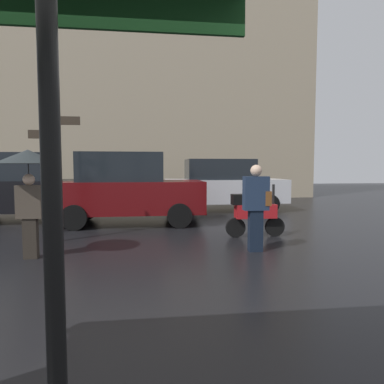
{
  "coord_description": "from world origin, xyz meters",
  "views": [
    {
      "loc": [
        0.15,
        -2.51,
        1.64
      ],
      "look_at": [
        1.0,
        4.24,
        1.15
      ],
      "focal_mm": 32.08,
      "sensor_mm": 36.0,
      "label": 1
    }
  ],
  "objects_px": {
    "pedestrian_with_umbrella": "(28,169)",
    "parked_scooter": "(254,213)",
    "parked_car_right": "(223,185)",
    "pedestrian_with_bag": "(256,203)",
    "parked_car_left": "(127,188)",
    "street_signpost": "(55,162)",
    "parked_car_distant": "(21,187)"
  },
  "relations": [
    {
      "from": "parked_car_right",
      "to": "pedestrian_with_bag",
      "type": "bearing_deg",
      "value": -100.11
    },
    {
      "from": "parked_car_left",
      "to": "street_signpost",
      "type": "xyz_separation_m",
      "value": [
        -1.41,
        -2.24,
        0.73
      ]
    },
    {
      "from": "pedestrian_with_bag",
      "to": "parked_car_left",
      "type": "bearing_deg",
      "value": -60.27
    },
    {
      "from": "parked_car_left",
      "to": "street_signpost",
      "type": "relative_size",
      "value": 1.46
    },
    {
      "from": "parked_car_left",
      "to": "street_signpost",
      "type": "distance_m",
      "value": 2.74
    },
    {
      "from": "parked_scooter",
      "to": "parked_car_distant",
      "type": "relative_size",
      "value": 0.33
    },
    {
      "from": "pedestrian_with_umbrella",
      "to": "parked_scooter",
      "type": "bearing_deg",
      "value": -64.6
    },
    {
      "from": "pedestrian_with_umbrella",
      "to": "parked_car_left",
      "type": "relative_size",
      "value": 0.46
    },
    {
      "from": "parked_car_left",
      "to": "parked_car_distant",
      "type": "bearing_deg",
      "value": -13.66
    },
    {
      "from": "pedestrian_with_umbrella",
      "to": "street_signpost",
      "type": "distance_m",
      "value": 1.41
    },
    {
      "from": "street_signpost",
      "to": "parked_car_right",
      "type": "bearing_deg",
      "value": 44.82
    },
    {
      "from": "pedestrian_with_umbrella",
      "to": "pedestrian_with_bag",
      "type": "distance_m",
      "value": 4.23
    },
    {
      "from": "parked_scooter",
      "to": "parked_car_right",
      "type": "distance_m",
      "value": 4.87
    },
    {
      "from": "parked_scooter",
      "to": "parked_car_distant",
      "type": "xyz_separation_m",
      "value": [
        -6.3,
        3.27,
        0.48
      ]
    },
    {
      "from": "parked_car_distant",
      "to": "street_signpost",
      "type": "xyz_separation_m",
      "value": [
        1.85,
        -3.21,
        0.72
      ]
    },
    {
      "from": "parked_car_distant",
      "to": "parked_car_right",
      "type": "bearing_deg",
      "value": -169.11
    },
    {
      "from": "pedestrian_with_umbrella",
      "to": "street_signpost",
      "type": "relative_size",
      "value": 0.67
    },
    {
      "from": "parked_scooter",
      "to": "parked_car_left",
      "type": "height_order",
      "value": "parked_car_left"
    },
    {
      "from": "parked_scooter",
      "to": "street_signpost",
      "type": "bearing_deg",
      "value": -173.97
    },
    {
      "from": "parked_car_distant",
      "to": "parked_scooter",
      "type": "bearing_deg",
      "value": 150.23
    },
    {
      "from": "parked_car_left",
      "to": "parked_car_right",
      "type": "relative_size",
      "value": 0.95
    },
    {
      "from": "parked_car_right",
      "to": "pedestrian_with_umbrella",
      "type": "bearing_deg",
      "value": -131.91
    },
    {
      "from": "parked_scooter",
      "to": "pedestrian_with_bag",
      "type": "bearing_deg",
      "value": -98.52
    },
    {
      "from": "pedestrian_with_umbrella",
      "to": "parked_car_distant",
      "type": "distance_m",
      "value": 4.96
    },
    {
      "from": "pedestrian_with_umbrella",
      "to": "street_signpost",
      "type": "height_order",
      "value": "street_signpost"
    },
    {
      "from": "pedestrian_with_bag",
      "to": "parked_car_left",
      "type": "height_order",
      "value": "parked_car_left"
    },
    {
      "from": "parked_car_distant",
      "to": "street_signpost",
      "type": "distance_m",
      "value": 3.77
    },
    {
      "from": "parked_car_right",
      "to": "parked_car_distant",
      "type": "distance_m",
      "value": 6.83
    },
    {
      "from": "pedestrian_with_bag",
      "to": "street_signpost",
      "type": "relative_size",
      "value": 0.58
    },
    {
      "from": "pedestrian_with_bag",
      "to": "street_signpost",
      "type": "xyz_separation_m",
      "value": [
        -4.09,
        1.4,
        0.8
      ]
    },
    {
      "from": "pedestrian_with_bag",
      "to": "parked_car_left",
      "type": "distance_m",
      "value": 4.52
    },
    {
      "from": "parked_car_right",
      "to": "street_signpost",
      "type": "xyz_separation_m",
      "value": [
        -4.8,
        -4.77,
        0.78
      ]
    }
  ]
}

